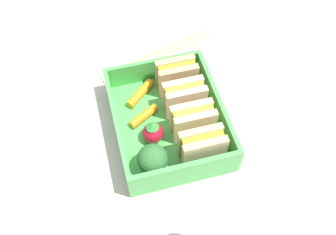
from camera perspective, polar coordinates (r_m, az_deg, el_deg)
The scene contains 13 objects.
ground_plane at distance 54.06cm, azimuth 0.00°, elevation -2.18°, with size 120.00×120.00×2.00cm, color beige.
bento_tray at distance 52.70cm, azimuth 0.00°, elevation -1.27°, with size 17.79×14.56×1.20cm, color #4CB150.
bento_rim at distance 50.59cm, azimuth 0.00°, elevation 0.26°, with size 17.79×14.56×3.84cm.
sandwich_left at distance 54.10cm, azimuth 1.32°, elevation 6.34°, with size 2.84×5.74×4.95cm.
sandwich_center_left at distance 51.73cm, azimuth 2.51°, elevation 3.06°, with size 2.84×5.74×4.95cm.
sandwich_center at distance 49.58cm, azimuth 3.80°, elevation -0.53°, with size 2.84×5.74×4.95cm.
sandwich_center_right at distance 47.66cm, azimuth 5.20°, elevation -4.42°, with size 2.84×5.74×4.95cm.
carrot_stick_far_left at distance 54.62cm, azimuth -4.26°, elevation 3.69°, with size 1.23×1.23×5.27cm, color orange.
carrot_stick_left at distance 52.29cm, azimuth -3.72°, elevation 0.23°, with size 1.17×1.17×4.57cm, color orange.
strawberry_far_left at distance 49.66cm, azimuth -2.35°, elevation -2.29°, with size 2.83×2.83×3.43cm.
broccoli_floret at distance 46.53cm, azimuth -2.37°, elevation -6.38°, with size 3.88×3.88×4.57cm.
chopstick_pair at distance 61.57cm, azimuth -1.61°, elevation 9.68°, with size 7.54×19.66×0.70cm.
folded_napkin at distance 53.09cm, azimuth -19.95°, elevation -7.19°, with size 15.82×10.69×0.40cm, color white.
Camera 1 is at (27.33, -7.23, 45.08)cm, focal length 40.00 mm.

